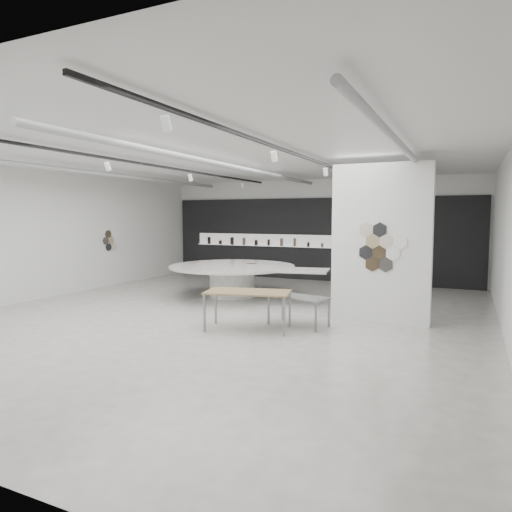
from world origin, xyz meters
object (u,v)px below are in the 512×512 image
at_px(kitchen_counter, 389,272).
at_px(sample_table_stone, 298,299).
at_px(partition_column, 381,244).
at_px(display_island, 235,276).
at_px(sample_table_wood, 248,294).

bearing_deg(kitchen_counter, sample_table_stone, -104.45).
xyz_separation_m(partition_column, display_island, (-4.53, 1.45, -1.18)).
xyz_separation_m(partition_column, sample_table_wood, (-2.41, -1.95, -1.03)).
relative_size(display_island, sample_table_wood, 2.73).
xyz_separation_m(display_island, kitchen_counter, (3.89, 4.06, -0.12)).
bearing_deg(sample_table_wood, partition_column, 39.01).
relative_size(partition_column, sample_table_stone, 2.59).
height_order(partition_column, sample_table_stone, partition_column).
distance_m(sample_table_wood, sample_table_stone, 1.17).
xyz_separation_m(display_island, sample_table_wood, (2.12, -3.40, 0.15)).
height_order(partition_column, sample_table_wood, partition_column).
relative_size(sample_table_wood, kitchen_counter, 1.06).
height_order(sample_table_wood, kitchen_counter, kitchen_counter).
bearing_deg(display_island, kitchen_counter, 36.25).
xyz_separation_m(sample_table_wood, sample_table_stone, (0.86, 0.77, -0.16)).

